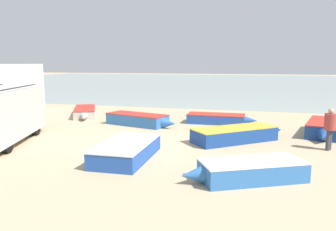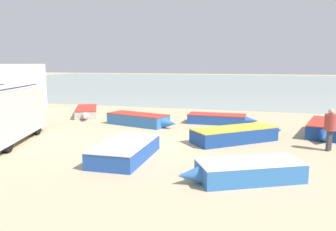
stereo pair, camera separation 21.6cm
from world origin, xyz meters
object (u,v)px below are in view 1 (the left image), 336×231
Objects in this scene: fishing_rowboat_5 at (326,128)px; fishing_rowboat_2 at (139,120)px; fisherman_0 at (28,108)px; fishing_rowboat_6 at (85,112)px; fishing_rowboat_4 at (218,119)px; fisherman_1 at (330,125)px; fishing_rowboat_3 at (128,150)px; fishing_rowboat_0 at (238,134)px; fishing_rowboat_1 at (248,171)px; parked_van at (1,114)px.

fishing_rowboat_2 is at bearing -76.41° from fishing_rowboat_5.
fishing_rowboat_2 is at bearing 127.06° from fisherman_0.
fishing_rowboat_6 is at bearing -179.15° from fisherman_0.
fisherman_0 reaches higher than fishing_rowboat_4.
fisherman_1 is (14.00, -5.29, 0.76)m from fishing_rowboat_6.
fishing_rowboat_3 is 0.93× the size of fishing_rowboat_6.
fishing_rowboat_0 is 0.96× the size of fishing_rowboat_2.
fishing_rowboat_1 is 2.38× the size of fisherman_0.
fisherman_1 reaches higher than fishing_rowboat_4.
fisherman_1 is at bearing -50.42° from fishing_rowboat_0.
fishing_rowboat_1 is 0.94× the size of fishing_rowboat_4.
fishing_rowboat_2 reaches higher than fishing_rowboat_1.
fishing_rowboat_4 is at bearing 131.57° from fisherman_0.
fishing_rowboat_4 is at bearing -10.85° from fisherman_1.
fishing_rowboat_1 is 13.98m from fisherman_0.
parked_van is 6.30m from fishing_rowboat_3.
fishing_rowboat_6 is at bearing -15.68° from parked_van.
fishing_rowboat_0 is at bearing 38.28° from fishing_rowboat_6.
fishing_rowboat_1 reaches higher than fishing_rowboat_4.
fishing_rowboat_6 is at bearing -84.98° from fishing_rowboat_5.
fishing_rowboat_5 is 3.14m from fisherman_1.
fishing_rowboat_4 is (2.40, 8.04, -0.03)m from fishing_rowboat_3.
fishing_rowboat_2 is at bearing 37.44° from fishing_rowboat_6.
fisherman_1 is at bearing -44.57° from fishing_rowboat_4.
fishing_rowboat_0 is 5.09m from fishing_rowboat_1.
fishing_rowboat_6 is (-0.37, 7.80, -1.02)m from parked_van.
fisherman_1 is at bearing -97.98° from parked_van.
fishing_rowboat_6 is 14.98m from fisherman_1.
fishing_rowboat_4 is 2.34× the size of fisherman_1.
fishing_rowboat_0 is 1.12× the size of fishing_rowboat_1.
fishing_rowboat_0 reaches higher than fishing_rowboat_6.
fishing_rowboat_2 is 5.20m from fishing_rowboat_6.
fisherman_1 is (15.59, -1.74, 0.08)m from fisherman_0.
fishing_rowboat_1 is 0.84× the size of fishing_rowboat_6.
fishing_rowboat_5 is at bearing -142.53° from fishing_rowboat_1.
fishing_rowboat_3 reaches higher than fishing_rowboat_6.
fishing_rowboat_1 is 0.90× the size of fishing_rowboat_3.
fishing_rowboat_2 is 6.48m from fisherman_0.
fishing_rowboat_1 is at bearing -118.71° from parked_van.
fishing_rowboat_2 is 4.61m from fishing_rowboat_4.
fishing_rowboat_5 is (3.51, 7.46, 0.04)m from fishing_rowboat_1.
fishing_rowboat_0 is 3.77m from fisherman_1.
fishing_rowboat_5 is at bearing 119.58° from fisherman_0.
fishing_rowboat_3 is 1.04× the size of fishing_rowboat_4.
fishing_rowboat_2 reaches higher than fishing_rowboat_4.
parked_van is 4.68m from fisherman_0.
fishing_rowboat_6 is (-4.71, 2.21, -0.05)m from fishing_rowboat_2.
fishing_rowboat_1 is at bearing 20.92° from fishing_rowboat_6.
fishing_rowboat_4 is (-1.38, 4.25, -0.05)m from fishing_rowboat_0.
fisherman_0 is 15.69m from fisherman_1.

